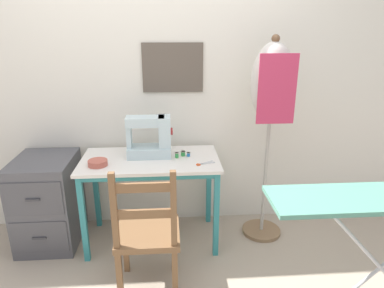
# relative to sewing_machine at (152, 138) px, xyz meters

# --- Properties ---
(ground_plane) EXTENTS (14.00, 14.00, 0.00)m
(ground_plane) POSITION_rel_sewing_machine_xyz_m (-0.02, -0.33, -0.86)
(ground_plane) COLOR tan
(wall_back) EXTENTS (10.00, 0.07, 2.55)m
(wall_back) POSITION_rel_sewing_machine_xyz_m (-0.02, 0.29, 0.41)
(wall_back) COLOR silver
(wall_back) RESTS_ON ground_plane
(sewing_table) EXTENTS (1.05, 0.56, 0.71)m
(sewing_table) POSITION_rel_sewing_machine_xyz_m (-0.02, -0.07, -0.24)
(sewing_table) COLOR silver
(sewing_table) RESTS_ON ground_plane
(sewing_machine) EXTENTS (0.35, 0.18, 0.34)m
(sewing_machine) POSITION_rel_sewing_machine_xyz_m (0.00, 0.00, 0.00)
(sewing_machine) COLOR silver
(sewing_machine) RESTS_ON sewing_table
(fabric_bowl) EXTENTS (0.14, 0.14, 0.04)m
(fabric_bowl) POSITION_rel_sewing_machine_xyz_m (-0.39, -0.17, -0.13)
(fabric_bowl) COLOR #B25647
(fabric_bowl) RESTS_ON sewing_table
(scissors) EXTENTS (0.15, 0.09, 0.01)m
(scissors) POSITION_rel_sewing_machine_xyz_m (0.37, -0.19, -0.15)
(scissors) COLOR silver
(scissors) RESTS_ON sewing_table
(thread_spool_near_machine) EXTENTS (0.03, 0.03, 0.04)m
(thread_spool_near_machine) POSITION_rel_sewing_machine_xyz_m (0.19, -0.05, -0.13)
(thread_spool_near_machine) COLOR green
(thread_spool_near_machine) RESTS_ON sewing_table
(thread_spool_mid_table) EXTENTS (0.04, 0.04, 0.04)m
(thread_spool_mid_table) POSITION_rel_sewing_machine_xyz_m (0.24, -0.02, -0.13)
(thread_spool_mid_table) COLOR green
(thread_spool_mid_table) RESTS_ON sewing_table
(thread_spool_far_edge) EXTENTS (0.03, 0.03, 0.03)m
(thread_spool_far_edge) POSITION_rel_sewing_machine_xyz_m (0.28, -0.03, -0.13)
(thread_spool_far_edge) COLOR #2875C1
(thread_spool_far_edge) RESTS_ON sewing_table
(wooden_chair) EXTENTS (0.40, 0.38, 0.91)m
(wooden_chair) POSITION_rel_sewing_machine_xyz_m (-0.02, -0.63, -0.44)
(wooden_chair) COLOR brown
(wooden_chair) RESTS_ON ground_plane
(filing_cabinet) EXTENTS (0.44, 0.54, 0.71)m
(filing_cabinet) POSITION_rel_sewing_machine_xyz_m (-0.84, -0.01, -0.51)
(filing_cabinet) COLOR #4C4C51
(filing_cabinet) RESTS_ON ground_plane
(dress_form) EXTENTS (0.33, 0.32, 1.62)m
(dress_form) POSITION_rel_sewing_machine_xyz_m (0.90, -0.03, 0.33)
(dress_form) COLOR #846647
(dress_form) RESTS_ON ground_plane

